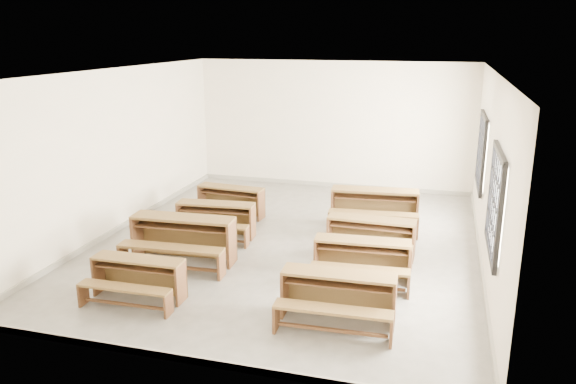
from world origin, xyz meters
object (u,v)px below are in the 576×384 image
(desk_set_0, at_px, (137,276))
(desk_set_6, at_px, (371,235))
(desk_set_2, at_px, (215,217))
(desk_set_3, at_px, (230,199))
(desk_set_4, at_px, (338,294))
(desk_set_7, at_px, (374,206))
(desk_set_5, at_px, (362,257))
(desk_set_1, at_px, (182,236))

(desk_set_0, distance_m, desk_set_6, 4.06)
(desk_set_2, distance_m, desk_set_3, 1.28)
(desk_set_4, xyz_separation_m, desk_set_7, (-0.01, 4.07, 0.05))
(desk_set_5, bearing_deg, desk_set_1, 177.33)
(desk_set_2, bearing_deg, desk_set_4, -47.45)
(desk_set_0, relative_size, desk_set_5, 0.90)
(desk_set_1, distance_m, desk_set_7, 4.02)
(desk_set_6, height_order, desk_set_7, desk_set_7)
(desk_set_1, height_order, desk_set_4, desk_set_1)
(desk_set_0, xyz_separation_m, desk_set_4, (3.00, 0.11, 0.04))
(desk_set_0, bearing_deg, desk_set_2, 87.37)
(desk_set_3, bearing_deg, desk_set_0, -83.49)
(desk_set_4, bearing_deg, desk_set_5, 83.09)
(desk_set_0, xyz_separation_m, desk_set_2, (0.08, 2.78, 0.03))
(desk_set_3, xyz_separation_m, desk_set_4, (3.10, -3.94, 0.03))
(desk_set_3, relative_size, desk_set_4, 0.96)
(desk_set_1, height_order, desk_set_7, desk_set_1)
(desk_set_3, xyz_separation_m, desk_set_6, (3.22, -1.46, 0.02))
(desk_set_5, xyz_separation_m, desk_set_7, (-0.14, 2.67, 0.06))
(desk_set_0, relative_size, desk_set_1, 0.77)
(desk_set_2, height_order, desk_set_4, desk_set_4)
(desk_set_3, distance_m, desk_set_7, 3.09)
(desk_set_0, relative_size, desk_set_4, 0.89)
(desk_set_3, bearing_deg, desk_set_4, -46.69)
(desk_set_4, relative_size, desk_set_6, 1.01)
(desk_set_6, bearing_deg, desk_set_2, 177.76)
(desk_set_5, bearing_deg, desk_set_7, 89.37)
(desk_set_0, height_order, desk_set_5, desk_set_5)
(desk_set_4, bearing_deg, desk_set_7, 88.34)
(desk_set_7, bearing_deg, desk_set_4, -94.32)
(desk_set_2, distance_m, desk_set_4, 3.96)
(desk_set_6, bearing_deg, desk_set_1, -158.70)
(desk_set_1, distance_m, desk_set_5, 3.10)
(desk_set_2, relative_size, desk_set_5, 1.00)
(desk_set_0, distance_m, desk_set_2, 2.78)
(desk_set_2, distance_m, desk_set_5, 3.30)
(desk_set_0, bearing_deg, desk_set_3, 90.51)
(desk_set_0, distance_m, desk_set_3, 4.05)
(desk_set_3, distance_m, desk_set_4, 5.02)
(desk_set_3, height_order, desk_set_5, desk_set_5)
(desk_set_4, height_order, desk_set_7, desk_set_7)
(desk_set_0, bearing_deg, desk_set_7, 53.54)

